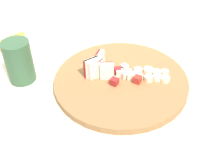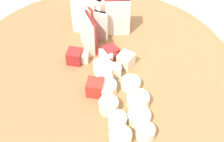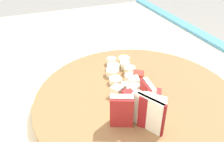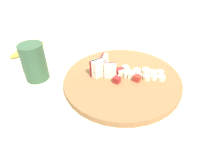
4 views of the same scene
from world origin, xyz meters
name	(u,v)px [view 2 (image 2 of 4)]	position (x,y,z in m)	size (l,w,h in m)	color
cutting_board	(98,71)	(0.12, -0.02, 0.90)	(0.40, 0.40, 0.02)	olive
apple_wedge_fan	(94,19)	(0.05, 0.00, 0.93)	(0.09, 0.09, 0.06)	#A32323
apple_dice_pile	(103,65)	(0.13, -0.02, 0.92)	(0.10, 0.09, 0.02)	#A32323
banana_slice_rows	(124,109)	(0.22, -0.03, 0.91)	(0.11, 0.08, 0.02)	white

